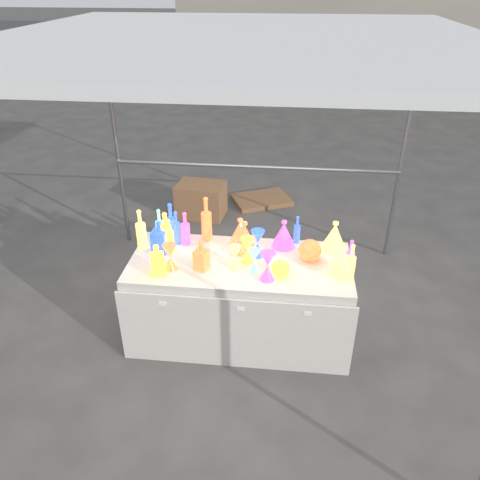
# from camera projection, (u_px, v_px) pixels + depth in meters

# --- Properties ---
(ground) EXTENTS (80.00, 80.00, 0.00)m
(ground) POSITION_uv_depth(u_px,v_px,m) (240.00, 332.00, 4.18)
(ground) COLOR #5D5A56
(ground) RESTS_ON ground
(canopy_tent) EXTENTS (3.15, 3.15, 2.46)m
(canopy_tent) POSITION_uv_depth(u_px,v_px,m) (240.00, 46.00, 2.99)
(canopy_tent) COLOR gray
(canopy_tent) RESTS_ON ground
(display_table) EXTENTS (1.84, 0.83, 0.75)m
(display_table) POSITION_uv_depth(u_px,v_px,m) (240.00, 299.00, 3.98)
(display_table) COLOR silver
(display_table) RESTS_ON ground
(cardboard_box_closed) EXTENTS (0.64, 0.50, 0.43)m
(cardboard_box_closed) POSITION_uv_depth(u_px,v_px,m) (201.00, 200.00, 6.07)
(cardboard_box_closed) COLOR #895F3E
(cardboard_box_closed) RESTS_ON ground
(cardboard_box_flat) EXTENTS (0.91, 0.80, 0.06)m
(cardboard_box_flat) POSITION_uv_depth(u_px,v_px,m) (262.00, 200.00, 6.51)
(cardboard_box_flat) COLOR #895F3E
(cardboard_box_flat) RESTS_ON ground
(bottle_0) EXTENTS (0.11, 0.11, 0.35)m
(bottle_0) POSITION_uv_depth(u_px,v_px,m) (166.00, 231.00, 3.89)
(bottle_0) COLOR red
(bottle_0) RESTS_ON display_table
(bottle_1) EXTENTS (0.09, 0.09, 0.31)m
(bottle_1) POSITION_uv_depth(u_px,v_px,m) (176.00, 227.00, 3.98)
(bottle_1) COLOR #198A54
(bottle_1) RESTS_ON display_table
(bottle_2) EXTENTS (0.11, 0.11, 0.41)m
(bottle_2) POSITION_uv_depth(u_px,v_px,m) (206.00, 219.00, 4.01)
(bottle_2) COLOR orange
(bottle_2) RESTS_ON display_table
(bottle_3) EXTENTS (0.10, 0.10, 0.30)m
(bottle_3) POSITION_uv_depth(u_px,v_px,m) (185.00, 228.00, 3.98)
(bottle_3) COLOR #1E63B2
(bottle_3) RESTS_ON display_table
(bottle_4) EXTENTS (0.10, 0.10, 0.36)m
(bottle_4) POSITION_uv_depth(u_px,v_px,m) (141.00, 229.00, 3.91)
(bottle_4) COLOR #13796C
(bottle_4) RESTS_ON display_table
(bottle_5) EXTENTS (0.09, 0.09, 0.33)m
(bottle_5) POSITION_uv_depth(u_px,v_px,m) (160.00, 226.00, 3.98)
(bottle_5) COLOR #A62163
(bottle_5) RESTS_ON display_table
(bottle_6) EXTENTS (0.08, 0.08, 0.30)m
(bottle_6) POSITION_uv_depth(u_px,v_px,m) (169.00, 235.00, 3.87)
(bottle_6) COLOR red
(bottle_6) RESTS_ON display_table
(bottle_7) EXTENTS (0.10, 0.10, 0.38)m
(bottle_7) POSITION_uv_depth(u_px,v_px,m) (171.00, 224.00, 3.96)
(bottle_7) COLOR #198A54
(bottle_7) RESTS_ON display_table
(decanter_0) EXTENTS (0.14, 0.14, 0.26)m
(decanter_0) POSITION_uv_depth(u_px,v_px,m) (157.00, 259.00, 3.58)
(decanter_0) COLOR red
(decanter_0) RESTS_ON display_table
(decanter_1) EXTENTS (0.13, 0.13, 0.26)m
(decanter_1) POSITION_uv_depth(u_px,v_px,m) (201.00, 255.00, 3.65)
(decanter_1) COLOR orange
(decanter_1) RESTS_ON display_table
(decanter_2) EXTENTS (0.14, 0.14, 0.29)m
(decanter_2) POSITION_uv_depth(u_px,v_px,m) (160.00, 237.00, 3.86)
(decanter_2) COLOR #198A54
(decanter_2) RESTS_ON display_table
(hourglass_0) EXTENTS (0.13, 0.13, 0.22)m
(hourglass_0) POSITION_uv_depth(u_px,v_px,m) (170.00, 257.00, 3.65)
(hourglass_0) COLOR orange
(hourglass_0) RESTS_ON display_table
(hourglass_1) EXTENTS (0.15, 0.15, 0.24)m
(hourglass_1) POSITION_uv_depth(u_px,v_px,m) (268.00, 266.00, 3.53)
(hourglass_1) COLOR #1E63B2
(hourglass_1) RESTS_ON display_table
(hourglass_2) EXTENTS (0.13, 0.13, 0.20)m
(hourglass_2) POSITION_uv_depth(u_px,v_px,m) (235.00, 257.00, 3.67)
(hourglass_2) COLOR #13796C
(hourglass_2) RESTS_ON display_table
(hourglass_3) EXTENTS (0.12, 0.12, 0.19)m
(hourglass_3) POSITION_uv_depth(u_px,v_px,m) (254.00, 261.00, 3.64)
(hourglass_3) COLOR #A62163
(hourglass_3) RESTS_ON display_table
(hourglass_4) EXTENTS (0.14, 0.14, 0.22)m
(hourglass_4) POSITION_uv_depth(u_px,v_px,m) (248.00, 250.00, 3.75)
(hourglass_4) COLOR red
(hourglass_4) RESTS_ON display_table
(hourglass_5) EXTENTS (0.13, 0.13, 0.23)m
(hourglass_5) POSITION_uv_depth(u_px,v_px,m) (258.00, 243.00, 3.82)
(hourglass_5) COLOR #198A54
(hourglass_5) RESTS_ON display_table
(globe_0) EXTENTS (0.19, 0.19, 0.12)m
(globe_0) POSITION_uv_depth(u_px,v_px,m) (281.00, 269.00, 3.60)
(globe_0) COLOR red
(globe_0) RESTS_ON display_table
(globe_1) EXTENTS (0.20, 0.20, 0.16)m
(globe_1) POSITION_uv_depth(u_px,v_px,m) (342.00, 267.00, 3.59)
(globe_1) COLOR #13796C
(globe_1) RESTS_ON display_table
(globe_2) EXTENTS (0.26, 0.26, 0.15)m
(globe_2) POSITION_uv_depth(u_px,v_px,m) (310.00, 251.00, 3.79)
(globe_2) COLOR orange
(globe_2) RESTS_ON display_table
(lampshade_0) EXTENTS (0.26, 0.26, 0.26)m
(lampshade_0) POSITION_uv_depth(u_px,v_px,m) (244.00, 236.00, 3.89)
(lampshade_0) COLOR yellow
(lampshade_0) RESTS_ON display_table
(lampshade_1) EXTENTS (0.26, 0.26, 0.24)m
(lampshade_1) POSITION_uv_depth(u_px,v_px,m) (240.00, 232.00, 3.99)
(lampshade_1) COLOR yellow
(lampshade_1) RESTS_ON display_table
(lampshade_2) EXTENTS (0.21, 0.21, 0.24)m
(lampshade_2) POSITION_uv_depth(u_px,v_px,m) (284.00, 234.00, 3.95)
(lampshade_2) COLOR #1E63B2
(lampshade_2) RESTS_ON display_table
(lampshade_3) EXTENTS (0.26, 0.26, 0.26)m
(lampshade_3) POSITION_uv_depth(u_px,v_px,m) (334.00, 236.00, 3.91)
(lampshade_3) COLOR #13796C
(lampshade_3) RESTS_ON display_table
(bottle_8) EXTENTS (0.07, 0.07, 0.26)m
(bottle_8) POSITION_uv_depth(u_px,v_px,m) (297.00, 229.00, 4.01)
(bottle_8) COLOR #198A54
(bottle_8) RESTS_ON display_table
(bottle_10) EXTENTS (0.09, 0.09, 0.30)m
(bottle_10) POSITION_uv_depth(u_px,v_px,m) (350.00, 257.00, 3.58)
(bottle_10) COLOR #1E63B2
(bottle_10) RESTS_ON display_table
(bottle_11) EXTENTS (0.08, 0.08, 0.31)m
(bottle_11) POSITION_uv_depth(u_px,v_px,m) (351.00, 262.00, 3.51)
(bottle_11) COLOR #13796C
(bottle_11) RESTS_ON display_table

